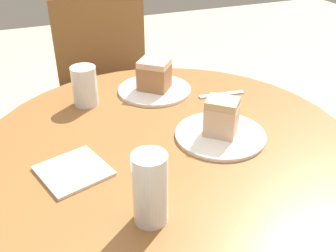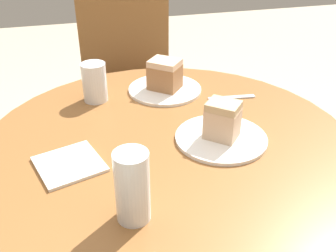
{
  "view_description": "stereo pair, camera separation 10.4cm",
  "coord_description": "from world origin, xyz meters",
  "px_view_note": "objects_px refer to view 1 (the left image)",
  "views": [
    {
      "loc": [
        -0.33,
        -0.83,
        1.34
      ],
      "look_at": [
        0.0,
        0.0,
        0.81
      ],
      "focal_mm": 42.0,
      "sensor_mm": 36.0,
      "label": 1
    },
    {
      "loc": [
        -0.23,
        -0.87,
        1.34
      ],
      "look_at": [
        0.0,
        0.0,
        0.81
      ],
      "focal_mm": 42.0,
      "sensor_mm": 36.0,
      "label": 2
    }
  ],
  "objects_px": {
    "cake_slice_near": "(154,75)",
    "plate_near": "(154,90)",
    "plate_far": "(220,135)",
    "glass_water": "(150,192)",
    "cake_slice_far": "(222,117)",
    "glass_lemonade": "(85,88)",
    "chair": "(107,91)"
  },
  "relations": [
    {
      "from": "cake_slice_near",
      "to": "cake_slice_far",
      "type": "distance_m",
      "value": 0.34
    },
    {
      "from": "glass_lemonade",
      "to": "glass_water",
      "type": "height_order",
      "value": "glass_water"
    },
    {
      "from": "glass_water",
      "to": "chair",
      "type": "bearing_deg",
      "value": 81.16
    },
    {
      "from": "cake_slice_near",
      "to": "glass_lemonade",
      "type": "height_order",
      "value": "glass_lemonade"
    },
    {
      "from": "plate_near",
      "to": "cake_slice_far",
      "type": "distance_m",
      "value": 0.35
    },
    {
      "from": "chair",
      "to": "plate_near",
      "type": "relative_size",
      "value": 3.81
    },
    {
      "from": "cake_slice_near",
      "to": "glass_water",
      "type": "height_order",
      "value": "glass_water"
    },
    {
      "from": "plate_far",
      "to": "glass_water",
      "type": "bearing_deg",
      "value": -140.79
    },
    {
      "from": "cake_slice_far",
      "to": "glass_lemonade",
      "type": "xyz_separation_m",
      "value": [
        -0.3,
        0.33,
        -0.01
      ]
    },
    {
      "from": "chair",
      "to": "plate_near",
      "type": "height_order",
      "value": "chair"
    },
    {
      "from": "plate_near",
      "to": "cake_slice_near",
      "type": "relative_size",
      "value": 1.94
    },
    {
      "from": "cake_slice_far",
      "to": "chair",
      "type": "bearing_deg",
      "value": 95.7
    },
    {
      "from": "plate_near",
      "to": "glass_water",
      "type": "height_order",
      "value": "glass_water"
    },
    {
      "from": "cake_slice_near",
      "to": "cake_slice_far",
      "type": "bearing_deg",
      "value": -78.46
    },
    {
      "from": "plate_far",
      "to": "cake_slice_near",
      "type": "distance_m",
      "value": 0.35
    },
    {
      "from": "plate_far",
      "to": "glass_lemonade",
      "type": "relative_size",
      "value": 1.99
    },
    {
      "from": "plate_near",
      "to": "plate_far",
      "type": "bearing_deg",
      "value": -78.46
    },
    {
      "from": "glass_lemonade",
      "to": "plate_far",
      "type": "bearing_deg",
      "value": -47.58
    },
    {
      "from": "chair",
      "to": "glass_lemonade",
      "type": "bearing_deg",
      "value": -102.05
    },
    {
      "from": "glass_lemonade",
      "to": "glass_water",
      "type": "relative_size",
      "value": 0.79
    },
    {
      "from": "cake_slice_near",
      "to": "glass_water",
      "type": "distance_m",
      "value": 0.6
    },
    {
      "from": "chair",
      "to": "glass_lemonade",
      "type": "distance_m",
      "value": 0.74
    },
    {
      "from": "plate_far",
      "to": "glass_lemonade",
      "type": "bearing_deg",
      "value": 132.42
    },
    {
      "from": "cake_slice_near",
      "to": "plate_near",
      "type": "bearing_deg",
      "value": 0.0
    },
    {
      "from": "plate_near",
      "to": "cake_slice_far",
      "type": "bearing_deg",
      "value": -78.46
    },
    {
      "from": "cake_slice_far",
      "to": "glass_lemonade",
      "type": "bearing_deg",
      "value": 132.42
    },
    {
      "from": "chair",
      "to": "cake_slice_far",
      "type": "bearing_deg",
      "value": -78.56
    },
    {
      "from": "glass_lemonade",
      "to": "glass_water",
      "type": "distance_m",
      "value": 0.56
    },
    {
      "from": "plate_near",
      "to": "glass_lemonade",
      "type": "relative_size",
      "value": 1.97
    },
    {
      "from": "glass_lemonade",
      "to": "plate_near",
      "type": "bearing_deg",
      "value": 2.15
    },
    {
      "from": "cake_slice_far",
      "to": "glass_water",
      "type": "xyz_separation_m",
      "value": [
        -0.28,
        -0.23,
        0.01
      ]
    },
    {
      "from": "chair",
      "to": "plate_far",
      "type": "bearing_deg",
      "value": -78.56
    }
  ]
}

